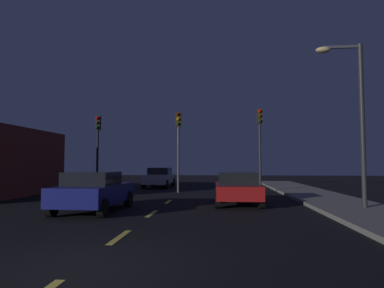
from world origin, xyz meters
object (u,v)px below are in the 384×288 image
(traffic_signal_center, at_px, (178,136))
(street_lamp_right, at_px, (354,108))
(car_adjacent_lane, at_px, (94,191))
(car_stopped_ahead, at_px, (237,188))
(car_oncoming_far, at_px, (159,177))
(traffic_signal_right, at_px, (260,134))
(traffic_signal_left, at_px, (98,138))

(traffic_signal_center, distance_m, street_lamp_right, 10.73)
(traffic_signal_center, bearing_deg, car_adjacent_lane, -104.24)
(car_adjacent_lane, distance_m, street_lamp_right, 10.31)
(car_stopped_ahead, height_order, street_lamp_right, street_lamp_right)
(car_adjacent_lane, bearing_deg, street_lamp_right, 5.04)
(car_stopped_ahead, bearing_deg, traffic_signal_center, 120.09)
(street_lamp_right, bearing_deg, traffic_signal_center, 135.67)
(car_oncoming_far, bearing_deg, traffic_signal_right, -33.37)
(traffic_signal_right, xyz_separation_m, car_adjacent_lane, (-7.13, -8.36, -2.82))
(traffic_signal_left, height_order, car_stopped_ahead, traffic_signal_left)
(traffic_signal_center, distance_m, car_adjacent_lane, 9.05)
(car_oncoming_far, distance_m, street_lamp_right, 15.83)
(car_oncoming_far, bearing_deg, car_stopped_ahead, -62.72)
(traffic_signal_center, distance_m, car_oncoming_far, 5.75)
(traffic_signal_left, distance_m, traffic_signal_right, 10.17)
(traffic_signal_left, distance_m, car_stopped_ahead, 10.58)
(traffic_signal_right, bearing_deg, car_oncoming_far, 146.63)
(traffic_signal_right, xyz_separation_m, street_lamp_right, (2.67, -7.49, 0.30))
(traffic_signal_center, relative_size, car_oncoming_far, 1.18)
(traffic_signal_center, bearing_deg, car_stopped_ahead, -59.91)
(car_stopped_ahead, height_order, car_oncoming_far, car_oncoming_far)
(car_stopped_ahead, relative_size, car_oncoming_far, 0.92)
(traffic_signal_left, height_order, car_oncoming_far, traffic_signal_left)
(traffic_signal_left, relative_size, car_oncoming_far, 1.13)
(traffic_signal_left, height_order, traffic_signal_center, traffic_signal_center)
(traffic_signal_right, height_order, street_lamp_right, street_lamp_right)
(car_oncoming_far, bearing_deg, traffic_signal_center, -66.40)
(car_adjacent_lane, height_order, street_lamp_right, street_lamp_right)
(traffic_signal_center, xyz_separation_m, car_oncoming_far, (-2.02, 4.63, -2.74))
(traffic_signal_right, bearing_deg, street_lamp_right, -70.41)
(traffic_signal_center, bearing_deg, traffic_signal_right, 0.00)
(car_adjacent_lane, distance_m, car_oncoming_far, 12.99)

